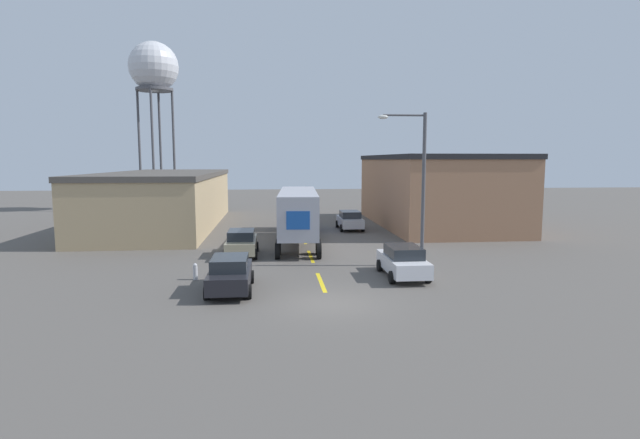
{
  "coord_description": "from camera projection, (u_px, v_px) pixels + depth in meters",
  "views": [
    {
      "loc": [
        -2.3,
        -19.73,
        5.84
      ],
      "look_at": [
        0.54,
        9.73,
        2.29
      ],
      "focal_mm": 28.0,
      "sensor_mm": 36.0,
      "label": 1
    }
  ],
  "objects": [
    {
      "name": "warehouse_left",
      "position": [
        165.0,
        199.0,
        43.89
      ],
      "size": [
        9.04,
        24.31,
        4.78
      ],
      "color": "tan",
      "rests_on": "ground_plane"
    },
    {
      "name": "parked_car_right_far",
      "position": [
        350.0,
        220.0,
        41.93
      ],
      "size": [
        1.98,
        4.39,
        1.58
      ],
      "color": "#B2B2B7",
      "rests_on": "ground_plane"
    },
    {
      "name": "water_tower",
      "position": [
        154.0,
        69.0,
        57.0
      ],
      "size": [
        5.58,
        5.58,
        19.23
      ],
      "color": "#47474C",
      "rests_on": "ground_plane"
    },
    {
      "name": "parked_car_left_near",
      "position": [
        230.0,
        273.0,
        22.2
      ],
      "size": [
        1.98,
        4.39,
        1.58
      ],
      "color": "black",
      "rests_on": "ground_plane"
    },
    {
      "name": "parked_car_right_near",
      "position": [
        403.0,
        261.0,
        24.93
      ],
      "size": [
        1.98,
        4.39,
        1.58
      ],
      "color": "silver",
      "rests_on": "ground_plane"
    },
    {
      "name": "fire_hydrant",
      "position": [
        195.0,
        272.0,
        24.39
      ],
      "size": [
        0.22,
        0.22,
        0.81
      ],
      "color": "silver",
      "rests_on": "ground_plane"
    },
    {
      "name": "street_lamp",
      "position": [
        418.0,
        178.0,
        27.08
      ],
      "size": [
        2.68,
        0.32,
        8.36
      ],
      "color": "#4C4C51",
      "rests_on": "ground_plane"
    },
    {
      "name": "warehouse_right",
      "position": [
        434.0,
        190.0,
        44.56
      ],
      "size": [
        10.01,
        19.07,
        6.27
      ],
      "color": "#9E7051",
      "rests_on": "ground_plane"
    },
    {
      "name": "ground_plane",
      "position": [
        330.0,
        303.0,
        20.42
      ],
      "size": [
        160.0,
        160.0,
        0.0
      ],
      "primitive_type": "plane",
      "color": "#56514C"
    },
    {
      "name": "parked_car_left_far",
      "position": [
        242.0,
        242.0,
        30.53
      ],
      "size": [
        1.98,
        4.39,
        1.58
      ],
      "color": "tan",
      "rests_on": "ground_plane"
    },
    {
      "name": "semi_truck",
      "position": [
        298.0,
        210.0,
        35.73
      ],
      "size": [
        3.46,
        14.84,
        3.73
      ],
      "rotation": [
        0.0,
        0.0,
        -0.05
      ],
      "color": "navy",
      "rests_on": "ground_plane"
    },
    {
      "name": "road_centerline",
      "position": [
        311.0,
        256.0,
        30.28
      ],
      "size": [
        0.2,
        16.71,
        0.01
      ],
      "color": "yellow",
      "rests_on": "ground_plane"
    }
  ]
}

